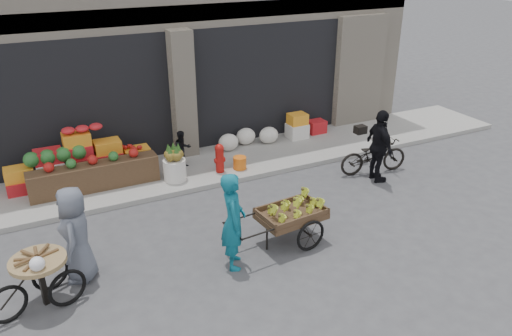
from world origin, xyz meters
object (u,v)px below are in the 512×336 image
tricycle_cart (40,274)px  vendor_grey (76,234)px  fire_hydrant (220,157)px  orange_bucket (240,163)px  pineapple_bin (175,170)px  seated_person (182,149)px  bicycle (374,155)px  banana_cart (289,213)px  cyclist (379,146)px  vendor_woman (233,221)px

tricycle_cart → vendor_grey: (0.63, 0.46, 0.27)m
fire_hydrant → orange_bucket: 0.55m
vendor_grey → pineapple_bin: bearing=154.0°
fire_hydrant → seated_person: 0.96m
fire_hydrant → bicycle: 3.72m
seated_person → banana_cart: bearing=-89.2°
tricycle_cart → vendor_grey: size_ratio=0.87×
pineapple_bin → bicycle: size_ratio=0.30×
pineapple_bin → vendor_grey: vendor_grey is taller
orange_bucket → cyclist: cyclist is taller
orange_bucket → cyclist: bearing=-33.6°
banana_cart → fire_hydrant: bearing=85.4°
orange_bucket → banana_cart: bearing=-98.2°
fire_hydrant → vendor_grey: vendor_grey is taller
bicycle → seated_person: bearing=72.6°
cyclist → vendor_grey: bearing=106.2°
fire_hydrant → vendor_grey: 4.48m
fire_hydrant → vendor_woman: size_ratio=0.40×
vendor_woman → cyclist: (4.39, 1.59, -0.01)m
pineapple_bin → orange_bucket: size_ratio=1.62×
orange_bucket → cyclist: size_ratio=0.19×
pineapple_bin → fire_hydrant: 1.11m
seated_person → bicycle: 4.63m
orange_bucket → tricycle_cart: 5.64m
orange_bucket → vendor_grey: 4.89m
banana_cart → tricycle_cart: bearing=172.7°
bicycle → cyclist: size_ratio=0.99×
fire_hydrant → cyclist: size_ratio=0.41×
orange_bucket → tricycle_cart: size_ratio=0.22×
orange_bucket → vendor_grey: bearing=-147.8°
banana_cart → bicycle: bicycle is taller
orange_bucket → tricycle_cart: bearing=-147.3°
orange_bucket → vendor_woman: 3.84m
bicycle → cyclist: cyclist is taller
tricycle_cart → vendor_grey: bearing=16.1°
pineapple_bin → fire_hydrant: bearing=-2.6°
pineapple_bin → vendor_woman: size_ratio=0.30×
vendor_grey → cyclist: size_ratio=0.97×
bicycle → tricycle_cart: bearing=111.7°
pineapple_bin → vendor_woman: bearing=-91.2°
banana_cart → pineapple_bin: bearing=103.8°
banana_cart → bicycle: bearing=22.6°
pineapple_bin → bicycle: 4.76m
seated_person → vendor_grey: size_ratio=0.56×
seated_person → cyclist: cyclist is taller
tricycle_cart → pineapple_bin: bearing=25.1°
banana_cart → tricycle_cart: 4.28m
tricycle_cart → cyclist: 7.56m
seated_person → bicycle: bearing=-37.1°
pineapple_bin → vendor_woman: (-0.07, -3.50, 0.51)m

